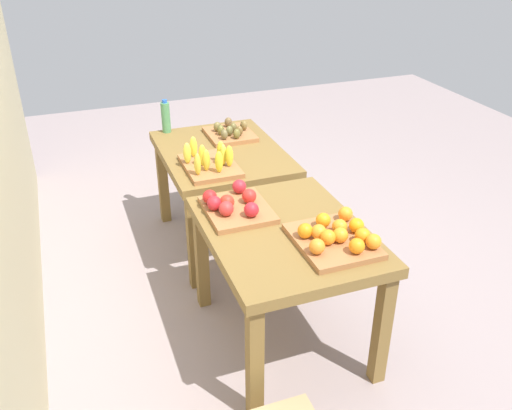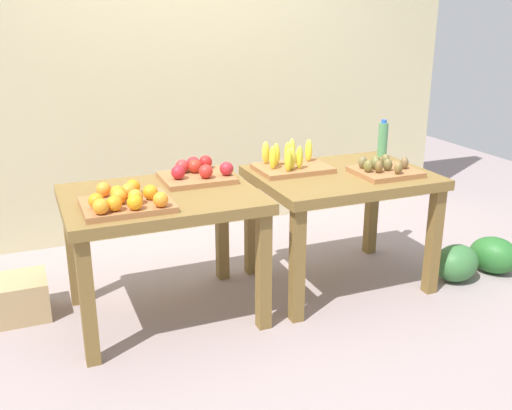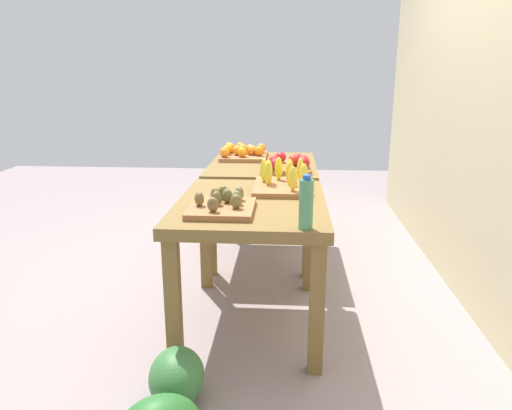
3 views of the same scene
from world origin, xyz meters
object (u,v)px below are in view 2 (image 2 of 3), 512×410
banana_crate (290,163)px  water_bottle (383,139)px  orange_bin (126,200)px  watermelon_pile (476,259)px  kiwi_bin (384,169)px  cardboard_produce_box (11,299)px  display_table_left (162,212)px  apple_bin (197,173)px  display_table_right (341,189)px

banana_crate → water_bottle: bearing=8.9°
orange_bin → watermelon_pile: bearing=-2.4°
kiwi_bin → banana_crate: bearing=148.8°
banana_crate → cardboard_produce_box: bearing=175.2°
watermelon_pile → banana_crate: bearing=159.5°
display_table_left → orange_bin: 0.32m
display_table_left → kiwi_bin: 1.35m
apple_bin → display_table_right: bearing=-12.5°
apple_bin → water_bottle: size_ratio=1.67×
apple_bin → banana_crate: size_ratio=0.93×
cardboard_produce_box → display_table_right: bearing=-8.8°
banana_crate → watermelon_pile: 1.40m
apple_bin → watermelon_pile: bearing=-14.8°
apple_bin → watermelon_pile: size_ratio=0.61×
water_bottle → cardboard_produce_box: water_bottle is taller
kiwi_bin → display_table_left: bearing=174.4°
display_table_left → display_table_right: (1.12, 0.00, 0.00)m
apple_bin → cardboard_produce_box: (-1.08, 0.11, -0.65)m
watermelon_pile → orange_bin: bearing=177.6°
orange_bin → water_bottle: size_ratio=1.80×
display_table_right → watermelon_pile: bearing=-17.0°
cardboard_produce_box → water_bottle: bearing=-0.6°
display_table_right → watermelon_pile: display_table_right is taller
orange_bin → cardboard_produce_box: 1.01m
cardboard_produce_box → apple_bin: bearing=-5.8°
orange_bin → cardboard_produce_box: (-0.60, 0.47, -0.66)m
water_bottle → kiwi_bin: bearing=-122.3°
display_table_right → water_bottle: size_ratio=4.26×
kiwi_bin → water_bottle: 0.49m
watermelon_pile → cardboard_produce_box: size_ratio=1.66×
display_table_left → watermelon_pile: (2.00, -0.27, -0.50)m
banana_crate → water_bottle: (0.74, 0.12, 0.07)m
display_table_right → cardboard_produce_box: bearing=171.2°
display_table_left → banana_crate: size_ratio=2.36×
orange_bin → water_bottle: (1.81, 0.45, 0.07)m
display_table_right → water_bottle: 0.59m
display_table_right → orange_bin: 1.36m
banana_crate → kiwi_bin: (0.48, -0.29, -0.02)m
kiwi_bin → watermelon_pile: size_ratio=0.54×
display_table_right → apple_bin: size_ratio=2.55×
display_table_right → apple_bin: bearing=167.5°
display_table_left → apple_bin: size_ratio=2.55×
display_table_right → banana_crate: banana_crate is taller
display_table_left → banana_crate: banana_crate is taller
orange_bin → cardboard_produce_box: orange_bin is taller
display_table_right → banana_crate: bearing=149.3°
water_bottle → cardboard_produce_box: bearing=179.4°
kiwi_bin → orange_bin: bearing=-178.4°
orange_bin → watermelon_pile: orange_bin is taller
banana_crate → cardboard_produce_box: size_ratio=1.10×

